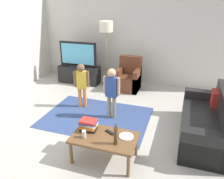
% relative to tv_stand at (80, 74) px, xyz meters
% --- Properties ---
extents(ground, '(7.80, 7.80, 0.00)m').
position_rel_tv_stand_xyz_m(ground, '(1.58, -2.30, -0.24)').
color(ground, '#B2ADA3').
extents(wall_back, '(6.00, 0.12, 2.70)m').
position_rel_tv_stand_xyz_m(wall_back, '(1.58, 0.70, 1.11)').
color(wall_back, silver).
rests_on(wall_back, ground).
extents(area_rug, '(2.20, 1.60, 0.01)m').
position_rel_tv_stand_xyz_m(area_rug, '(1.26, -1.79, -0.24)').
color(area_rug, '#33477A').
rests_on(area_rug, ground).
extents(tv_stand, '(1.20, 0.44, 0.50)m').
position_rel_tv_stand_xyz_m(tv_stand, '(0.00, 0.00, 0.00)').
color(tv_stand, black).
rests_on(tv_stand, ground).
extents(tv, '(1.10, 0.28, 0.71)m').
position_rel_tv_stand_xyz_m(tv, '(-0.00, -0.02, 0.60)').
color(tv, black).
rests_on(tv, tv_stand).
extents(couch, '(0.80, 1.80, 0.86)m').
position_rel_tv_stand_xyz_m(couch, '(3.47, -1.85, 0.05)').
color(couch, black).
rests_on(couch, ground).
extents(armchair, '(0.60, 0.60, 0.90)m').
position_rel_tv_stand_xyz_m(armchair, '(1.51, -0.04, 0.05)').
color(armchair, brown).
rests_on(armchair, ground).
extents(floor_lamp, '(0.36, 0.36, 1.78)m').
position_rel_tv_stand_xyz_m(floor_lamp, '(0.80, 0.15, 1.30)').
color(floor_lamp, '#262626').
rests_on(floor_lamp, ground).
extents(child_near_tv, '(0.33, 0.20, 1.04)m').
position_rel_tv_stand_xyz_m(child_near_tv, '(0.77, -1.43, 0.38)').
color(child_near_tv, orange).
rests_on(child_near_tv, ground).
extents(child_center, '(0.36, 0.17, 1.08)m').
position_rel_tv_stand_xyz_m(child_center, '(1.57, -1.68, 0.41)').
color(child_center, gray).
rests_on(child_center, ground).
extents(coffee_table, '(1.00, 0.60, 0.42)m').
position_rel_tv_stand_xyz_m(coffee_table, '(1.89, -2.97, 0.13)').
color(coffee_table, brown).
rests_on(coffee_table, ground).
extents(book_stack, '(0.30, 0.25, 0.19)m').
position_rel_tv_stand_xyz_m(book_stack, '(1.58, -2.87, 0.27)').
color(book_stack, black).
rests_on(book_stack, coffee_table).
extents(bottle, '(0.06, 0.06, 0.33)m').
position_rel_tv_stand_xyz_m(bottle, '(2.11, -3.09, 0.32)').
color(bottle, '#4C3319').
rests_on(bottle, coffee_table).
extents(tv_remote, '(0.17, 0.12, 0.02)m').
position_rel_tv_stand_xyz_m(tv_remote, '(1.94, -2.85, 0.19)').
color(tv_remote, black).
rests_on(tv_remote, coffee_table).
extents(soda_can, '(0.07, 0.07, 0.12)m').
position_rel_tv_stand_xyz_m(soda_can, '(1.61, -3.09, 0.24)').
color(soda_can, silver).
rests_on(soda_can, coffee_table).
extents(plate, '(0.22, 0.22, 0.02)m').
position_rel_tv_stand_xyz_m(plate, '(2.21, -2.87, 0.18)').
color(plate, white).
rests_on(plate, coffee_table).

